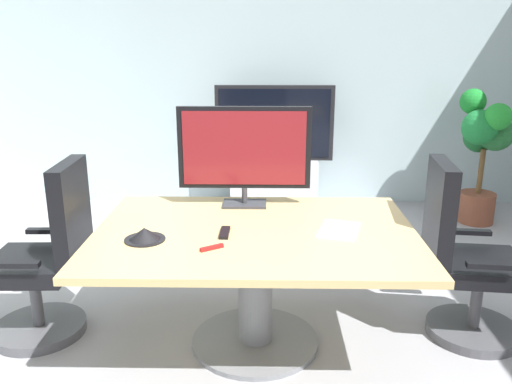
% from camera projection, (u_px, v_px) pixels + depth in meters
% --- Properties ---
extents(ground_plane, '(6.97, 6.97, 0.00)m').
position_uv_depth(ground_plane, '(249.00, 350.00, 3.12)').
color(ground_plane, '#99999E').
extents(wall_back_glass_partition, '(5.97, 0.10, 2.82)m').
position_uv_depth(wall_back_glass_partition, '(257.00, 72.00, 5.57)').
color(wall_back_glass_partition, '#9EB2B7').
rests_on(wall_back_glass_partition, ground).
extents(conference_table, '(1.81, 1.27, 0.73)m').
position_uv_depth(conference_table, '(255.00, 259.00, 3.04)').
color(conference_table, tan).
rests_on(conference_table, ground).
extents(office_chair_left, '(0.60, 0.58, 1.09)m').
position_uv_depth(office_chair_left, '(48.00, 265.00, 3.18)').
color(office_chair_left, '#4C4C51').
rests_on(office_chair_left, ground).
extents(office_chair_right, '(0.62, 0.60, 1.09)m').
position_uv_depth(office_chair_right, '(464.00, 266.00, 3.17)').
color(office_chair_right, '#4C4C51').
rests_on(office_chair_right, ground).
extents(tv_monitor, '(0.84, 0.18, 0.64)m').
position_uv_depth(tv_monitor, '(244.00, 151.00, 3.33)').
color(tv_monitor, '#333338').
rests_on(tv_monitor, conference_table).
extents(wall_display_unit, '(1.20, 0.36, 1.31)m').
position_uv_depth(wall_display_unit, '(274.00, 169.00, 5.50)').
color(wall_display_unit, '#B7BABC').
rests_on(wall_display_unit, ground).
extents(potted_plant, '(0.53, 0.63, 1.30)m').
position_uv_depth(potted_plant, '(483.00, 145.00, 5.03)').
color(potted_plant, brown).
rests_on(potted_plant, ground).
extents(conference_phone, '(0.22, 0.22, 0.07)m').
position_uv_depth(conference_phone, '(145.00, 235.00, 2.83)').
color(conference_phone, black).
rests_on(conference_phone, conference_table).
extents(remote_control, '(0.05, 0.17, 0.02)m').
position_uv_depth(remote_control, '(225.00, 233.00, 2.92)').
color(remote_control, black).
rests_on(remote_control, conference_table).
extents(whiteboard_marker, '(0.12, 0.09, 0.02)m').
position_uv_depth(whiteboard_marker, '(212.00, 248.00, 2.71)').
color(whiteboard_marker, red).
rests_on(whiteboard_marker, conference_table).
extents(paper_notepad, '(0.29, 0.35, 0.01)m').
position_uv_depth(paper_notepad, '(339.00, 230.00, 2.98)').
color(paper_notepad, white).
rests_on(paper_notepad, conference_table).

